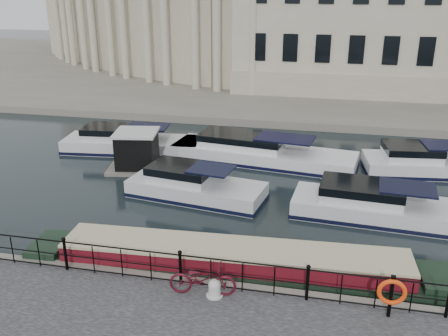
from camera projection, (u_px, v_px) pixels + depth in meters
The scene contains 10 objects.
ground_plane at pixel (199, 262), 18.30m from camera, with size 160.00×160.00×0.00m, color black.
far_bank at pixel (292, 73), 53.84m from camera, with size 120.00×42.00×0.55m, color #6B665B.
railing at pixel (180, 266), 15.81m from camera, with size 24.14×0.14×1.22m.
civic_building at pixel (281, 9), 47.72m from camera, with size 53.55×31.84×16.85m.
bicycle at pixel (203, 279), 15.33m from camera, with size 0.72×2.08×1.09m, color #4A0D1A.
mooring_bollard at pixel (214, 288), 15.33m from camera, with size 0.52×0.52×0.58m.
life_ring_post at pixel (392, 293), 14.14m from camera, with size 0.83×0.21×1.36m.
narrowboat at pixel (233, 268), 17.24m from camera, with size 14.94×2.75×1.55m.
harbour_hut at pixel (137, 152), 27.02m from camera, with size 3.45×3.03×2.19m.
cabin_cruisers at pixel (266, 168), 26.36m from camera, with size 24.14×9.64×1.99m.
Camera 1 is at (4.25, -15.33, 9.72)m, focal length 40.00 mm.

